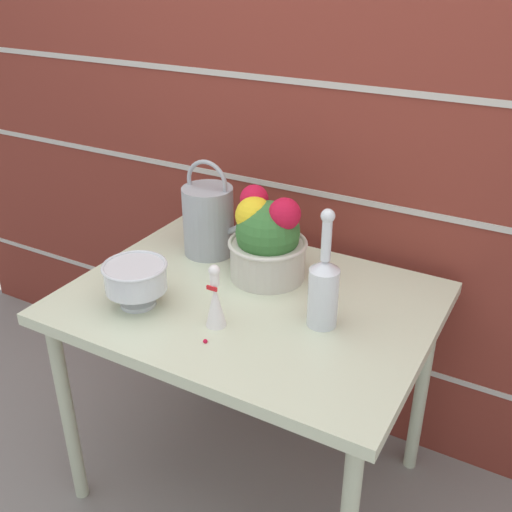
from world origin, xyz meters
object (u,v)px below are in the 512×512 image
Objects in this scene: watering_can at (209,219)px; glass_decanter at (324,288)px; crystal_pedestal_bowl at (136,278)px; figurine_vase at (215,301)px; flower_planter at (267,239)px.

glass_decanter is at bearing -23.17° from watering_can.
figurine_vase is (0.25, 0.02, -0.01)m from crystal_pedestal_bowl.
crystal_pedestal_bowl is at bearing -175.22° from figurine_vase.
crystal_pedestal_bowl is 0.53m from glass_decanter.
watering_can is 0.44m from figurine_vase.
flower_planter reaches higher than figurine_vase.
crystal_pedestal_bowl is 0.66× the size of flower_planter.
watering_can is 1.74× the size of crystal_pedestal_bowl.
crystal_pedestal_bowl is at bearing -161.69° from glass_decanter.
figurine_vase is at bearing -149.79° from glass_decanter.
flower_planter is at bearing 53.36° from crystal_pedestal_bowl.
glass_decanter is (0.50, 0.17, 0.03)m from crystal_pedestal_bowl.
glass_decanter is 0.29m from figurine_vase.
glass_decanter is 1.85× the size of figurine_vase.
crystal_pedestal_bowl is 0.25m from figurine_vase.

